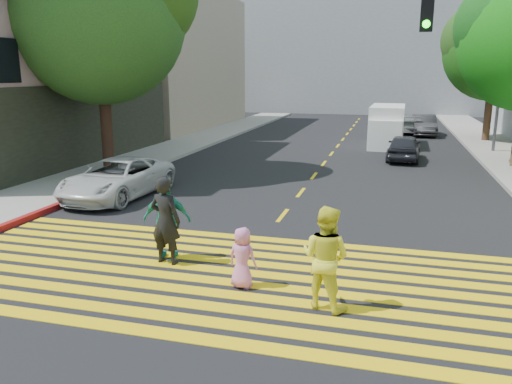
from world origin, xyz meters
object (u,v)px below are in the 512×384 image
at_px(pedestrian_man, 166,221).
at_px(white_sedan, 117,178).
at_px(dark_car_parked, 424,125).
at_px(tree_left, 101,7).
at_px(white_van, 387,127).
at_px(tree_right_far, 497,45).
at_px(pedestrian_child, 242,258).
at_px(pedestrian_extra, 167,220).
at_px(silver_car, 405,123).
at_px(pedestrian_woman, 325,258).
at_px(dark_car_near, 404,147).

relative_size(pedestrian_man, white_sedan, 0.42).
bearing_deg(dark_car_parked, pedestrian_man, -105.74).
height_order(tree_left, white_van, tree_left).
distance_m(dark_car_parked, white_van, 6.51).
relative_size(tree_right_far, pedestrian_man, 4.33).
height_order(dark_car_parked, white_van, white_van).
bearing_deg(dark_car_parked, pedestrian_child, -101.33).
height_order(pedestrian_extra, dark_car_parked, pedestrian_extra).
bearing_deg(silver_car, pedestrian_woman, 82.63).
height_order(silver_car, white_van, white_van).
relative_size(dark_car_near, white_van, 0.76).
distance_m(pedestrian_extra, white_van, 20.16).
height_order(pedestrian_man, dark_car_near, pedestrian_man).
bearing_deg(tree_left, white_sedan, -56.35).
bearing_deg(white_van, pedestrian_man, -100.83).
bearing_deg(dark_car_near, pedestrian_woman, 88.01).
distance_m(tree_left, dark_car_parked, 22.60).
relative_size(tree_left, pedestrian_child, 8.06).
bearing_deg(tree_left, pedestrian_woman, -44.18).
xyz_separation_m(tree_right_far, pedestrian_extra, (-10.29, -22.95, -4.78)).
relative_size(tree_left, white_van, 1.99).
bearing_deg(silver_car, tree_left, 53.18).
relative_size(pedestrian_child, white_sedan, 0.26).
xyz_separation_m(tree_left, pedestrian_woman, (10.17, -9.88, -5.64)).
relative_size(white_sedan, white_van, 0.95).
bearing_deg(dark_car_parked, white_sedan, -118.75).
height_order(tree_left, tree_right_far, tree_left).
bearing_deg(pedestrian_man, pedestrian_child, 166.43).
bearing_deg(silver_car, pedestrian_child, 79.21).
xyz_separation_m(pedestrian_man, pedestrian_extra, (-0.10, 0.29, -0.07)).
bearing_deg(pedestrian_extra, pedestrian_woman, 147.50).
bearing_deg(pedestrian_woman, dark_car_parked, -75.80).
bearing_deg(white_van, white_sedan, -118.34).
bearing_deg(white_van, pedestrian_child, -95.10).
relative_size(pedestrian_child, white_van, 0.25).
bearing_deg(pedestrian_man, tree_right_far, -105.78).
distance_m(pedestrian_woman, white_sedan, 10.01).
distance_m(tree_right_far, silver_car, 7.88).
height_order(tree_right_far, white_sedan, tree_right_far).
distance_m(white_sedan, white_van, 17.13).
distance_m(white_sedan, dark_car_near, 13.83).
bearing_deg(pedestrian_man, dark_car_near, -100.99).
bearing_deg(pedestrian_child, pedestrian_woman, 177.86).
bearing_deg(white_sedan, pedestrian_extra, -46.39).
relative_size(tree_left, pedestrian_extra, 5.39).
relative_size(pedestrian_extra, dark_car_parked, 0.44).
distance_m(tree_left, pedestrian_man, 12.23).
height_order(pedestrian_woman, white_van, white_van).
bearing_deg(pedestrian_woman, white_van, -71.27).
distance_m(pedestrian_child, white_van, 20.88).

